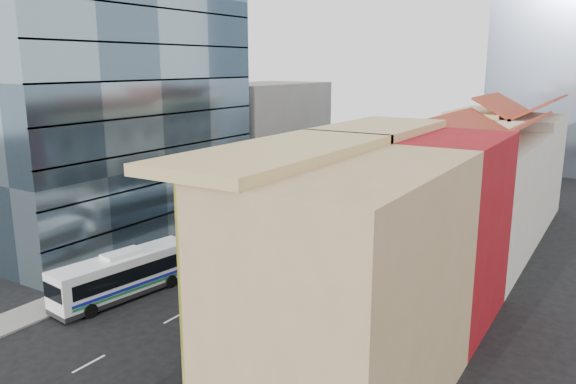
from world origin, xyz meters
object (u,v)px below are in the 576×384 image
Objects in this scene: bus_left_near at (124,274)px; bus_right at (321,265)px; shophouse_tan at (350,291)px; bus_left_far at (264,228)px; office_tower at (113,79)px.

bus_left_near is 1.09× the size of bus_right.
bus_right is (10.91, 9.39, -0.14)m from bus_left_near.
bus_right is at bearing 48.41° from bus_left_near.
bus_left_near is (-19.41, 3.61, -4.29)m from shophouse_tan.
bus_left_near is 0.88× the size of bus_left_far.
bus_left_near is 14.47m from bus_left_far.
office_tower reaches higher than bus_left_far.
bus_left_near is at bearing -151.37° from bus_right.
bus_left_near is at bearing 169.48° from shophouse_tan.
shophouse_tan is 24.98m from bus_left_far.
bus_right is at bearing -36.31° from bus_left_far.
bus_left_far is (2.43, 14.26, 0.23)m from bus_left_near.
shophouse_tan is 0.47× the size of office_tower.
bus_left_far is (14.02, 3.87, -13.06)m from office_tower.
bus_left_far is at bearing 138.05° from bus_right.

